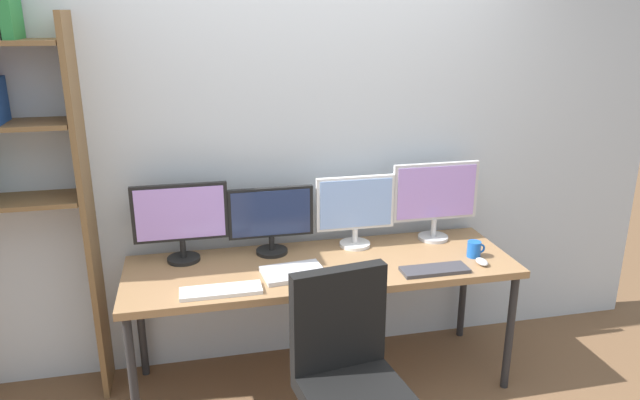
{
  "coord_description": "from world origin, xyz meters",
  "views": [
    {
      "loc": [
        -0.65,
        -2.28,
        2.06
      ],
      "look_at": [
        0.0,
        0.65,
        1.09
      ],
      "focal_mm": 33.04,
      "sensor_mm": 36.0,
      "label": 1
    }
  ],
  "objects_px": {
    "monitor_far_left": "(181,218)",
    "computer_mouse": "(482,262)",
    "keyboard_left": "(221,291)",
    "monitor_center_right": "(355,208)",
    "desk": "(322,272)",
    "monitor_far_right": "(435,196)",
    "monitor_center_left": "(271,218)",
    "keyboard_right": "(435,270)",
    "laptop_closed": "(293,272)",
    "coffee_mug": "(474,249)"
  },
  "relations": [
    {
      "from": "monitor_center_left",
      "to": "keyboard_left",
      "type": "bearing_deg",
      "value": -125.41
    },
    {
      "from": "desk",
      "to": "computer_mouse",
      "type": "xyz_separation_m",
      "value": [
        0.85,
        -0.2,
        0.07
      ]
    },
    {
      "from": "keyboard_left",
      "to": "coffee_mug",
      "type": "height_order",
      "value": "coffee_mug"
    },
    {
      "from": "desk",
      "to": "monitor_far_left",
      "type": "height_order",
      "value": "monitor_far_left"
    },
    {
      "from": "keyboard_right",
      "to": "computer_mouse",
      "type": "relative_size",
      "value": 3.74
    },
    {
      "from": "monitor_far_left",
      "to": "monitor_center_left",
      "type": "bearing_deg",
      "value": -0.0
    },
    {
      "from": "monitor_far_left",
      "to": "monitor_center_right",
      "type": "relative_size",
      "value": 1.11
    },
    {
      "from": "keyboard_right",
      "to": "laptop_closed",
      "type": "bearing_deg",
      "value": 170.24
    },
    {
      "from": "laptop_closed",
      "to": "monitor_far_left",
      "type": "bearing_deg",
      "value": 144.68
    },
    {
      "from": "monitor_far_right",
      "to": "monitor_center_left",
      "type": "bearing_deg",
      "value": -180.0
    },
    {
      "from": "keyboard_right",
      "to": "computer_mouse",
      "type": "height_order",
      "value": "computer_mouse"
    },
    {
      "from": "monitor_center_right",
      "to": "monitor_far_right",
      "type": "xyz_separation_m",
      "value": [
        0.49,
        0.0,
        0.04
      ]
    },
    {
      "from": "desk",
      "to": "keyboard_right",
      "type": "xyz_separation_m",
      "value": [
        0.56,
        -0.23,
        0.06
      ]
    },
    {
      "from": "coffee_mug",
      "to": "laptop_closed",
      "type": "bearing_deg",
      "value": -179.31
    },
    {
      "from": "desk",
      "to": "monitor_far_right",
      "type": "relative_size",
      "value": 4.03
    },
    {
      "from": "desk",
      "to": "monitor_center_right",
      "type": "relative_size",
      "value": 4.58
    },
    {
      "from": "keyboard_left",
      "to": "monitor_center_right",
      "type": "bearing_deg",
      "value": 28.77
    },
    {
      "from": "monitor_far_right",
      "to": "keyboard_right",
      "type": "distance_m",
      "value": 0.54
    },
    {
      "from": "monitor_far_right",
      "to": "laptop_closed",
      "type": "relative_size",
      "value": 1.64
    },
    {
      "from": "monitor_center_left",
      "to": "keyboard_left",
      "type": "xyz_separation_m",
      "value": [
        -0.31,
        -0.44,
        -0.2
      ]
    },
    {
      "from": "keyboard_right",
      "to": "coffee_mug",
      "type": "distance_m",
      "value": 0.33
    },
    {
      "from": "desk",
      "to": "keyboard_left",
      "type": "distance_m",
      "value": 0.61
    },
    {
      "from": "desk",
      "to": "monitor_center_left",
      "type": "xyz_separation_m",
      "value": [
        -0.25,
        0.21,
        0.26
      ]
    },
    {
      "from": "laptop_closed",
      "to": "coffee_mug",
      "type": "relative_size",
      "value": 3.02
    },
    {
      "from": "keyboard_right",
      "to": "keyboard_left",
      "type": "bearing_deg",
      "value": 180.0
    },
    {
      "from": "monitor_center_left",
      "to": "monitor_far_right",
      "type": "bearing_deg",
      "value": 0.0
    },
    {
      "from": "monitor_far_right",
      "to": "keyboard_right",
      "type": "height_order",
      "value": "monitor_far_right"
    },
    {
      "from": "monitor_center_right",
      "to": "computer_mouse",
      "type": "bearing_deg",
      "value": -34.48
    },
    {
      "from": "monitor_far_left",
      "to": "desk",
      "type": "bearing_deg",
      "value": -16.07
    },
    {
      "from": "keyboard_left",
      "to": "computer_mouse",
      "type": "bearing_deg",
      "value": 1.21
    },
    {
      "from": "keyboard_left",
      "to": "monitor_center_left",
      "type": "bearing_deg",
      "value": 54.59
    },
    {
      "from": "monitor_far_right",
      "to": "keyboard_left",
      "type": "height_order",
      "value": "monitor_far_right"
    },
    {
      "from": "monitor_center_left",
      "to": "monitor_center_right",
      "type": "height_order",
      "value": "monitor_center_right"
    },
    {
      "from": "keyboard_left",
      "to": "computer_mouse",
      "type": "relative_size",
      "value": 4.16
    },
    {
      "from": "monitor_far_right",
      "to": "laptop_closed",
      "type": "height_order",
      "value": "monitor_far_right"
    },
    {
      "from": "monitor_far_left",
      "to": "computer_mouse",
      "type": "xyz_separation_m",
      "value": [
        1.58,
        -0.41,
        -0.23
      ]
    },
    {
      "from": "monitor_far_left",
      "to": "computer_mouse",
      "type": "relative_size",
      "value": 5.32
    },
    {
      "from": "monitor_center_left",
      "to": "monitor_far_right",
      "type": "height_order",
      "value": "monitor_far_right"
    },
    {
      "from": "desk",
      "to": "laptop_closed",
      "type": "distance_m",
      "value": 0.22
    },
    {
      "from": "monitor_far_right",
      "to": "laptop_closed",
      "type": "bearing_deg",
      "value": -160.97
    },
    {
      "from": "monitor_far_right",
      "to": "computer_mouse",
      "type": "height_order",
      "value": "monitor_far_right"
    },
    {
      "from": "desk",
      "to": "laptop_closed",
      "type": "height_order",
      "value": "laptop_closed"
    },
    {
      "from": "monitor_center_right",
      "to": "coffee_mug",
      "type": "xyz_separation_m",
      "value": [
        0.61,
        -0.3,
        -0.19
      ]
    },
    {
      "from": "computer_mouse",
      "to": "coffee_mug",
      "type": "xyz_separation_m",
      "value": [
        0.01,
        0.11,
        0.03
      ]
    },
    {
      "from": "keyboard_left",
      "to": "coffee_mug",
      "type": "bearing_deg",
      "value": 5.63
    },
    {
      "from": "keyboard_left",
      "to": "keyboard_right",
      "type": "bearing_deg",
      "value": 0.0
    },
    {
      "from": "coffee_mug",
      "to": "desk",
      "type": "bearing_deg",
      "value": 173.95
    },
    {
      "from": "monitor_center_right",
      "to": "laptop_closed",
      "type": "xyz_separation_m",
      "value": [
        -0.42,
        -0.32,
        -0.22
      ]
    },
    {
      "from": "monitor_far_right",
      "to": "monitor_far_left",
      "type": "bearing_deg",
      "value": -180.0
    },
    {
      "from": "desk",
      "to": "keyboard_right",
      "type": "height_order",
      "value": "keyboard_right"
    }
  ]
}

